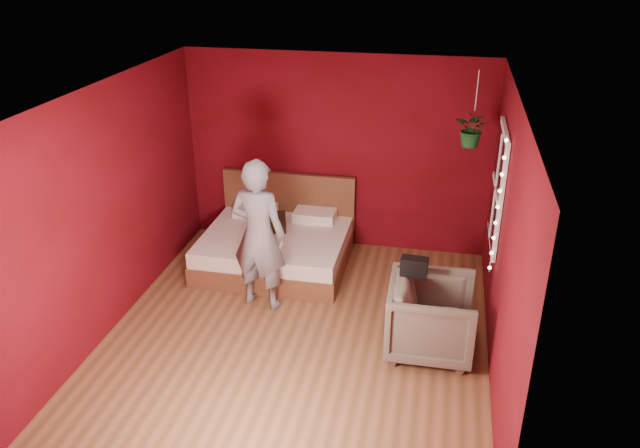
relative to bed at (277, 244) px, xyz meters
The scene contains 10 objects.
floor 1.66m from the bed, 67.21° to the right, with size 4.50×4.50×0.00m, color brown.
room_walls 2.17m from the bed, 67.21° to the right, with size 4.04×4.54×2.62m.
window 2.95m from the bed, 13.25° to the right, with size 0.05×0.97×1.27m.
fairy_lights 3.08m from the bed, 23.83° to the right, with size 0.04×0.04×1.45m.
bed is the anchor object (origin of this frame).
person 1.19m from the bed, 85.10° to the right, with size 0.65×0.42×1.77m, color slate.
armchair 2.54m from the bed, 36.69° to the right, with size 0.85×0.87×0.80m, color #696553.
handbag 2.38m from the bed, 37.32° to the right, with size 0.27×0.13×0.19m, color black.
throw_pillow 0.30m from the bed, 142.19° to the left, with size 0.41×0.41×0.14m, color black.
hanging_plant 2.86m from the bed, ahead, with size 0.47×0.44×0.85m.
Camera 1 is at (1.37, -5.42, 3.92)m, focal length 35.00 mm.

